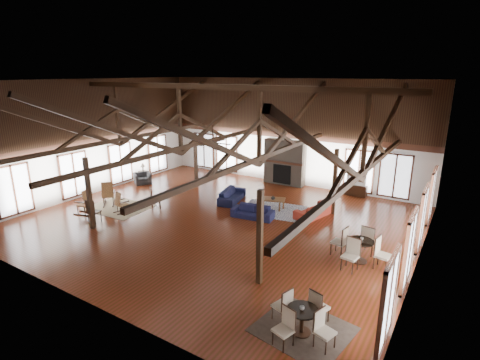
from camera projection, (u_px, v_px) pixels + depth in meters
The scene contains 31 objects.
floor at pixel (219, 220), 16.56m from camera, with size 16.00×16.00×0.00m, color #5E2113.
ceiling at pixel (216, 81), 14.89m from camera, with size 16.00×14.00×0.02m, color black.
wall_back at pixel (288, 132), 21.43m from camera, with size 16.00×0.02×6.00m, color white.
wall_front at pixel (67, 201), 10.02m from camera, with size 16.00×0.02×6.00m, color white.
wall_left at pixel (94, 137), 19.79m from camera, with size 0.02×14.00×6.00m, color white.
wall_right at pixel (427, 183), 11.66m from camera, with size 0.02×14.00×6.00m, color white.
roof_truss at pixel (217, 130), 15.44m from camera, with size 15.60×14.07×3.14m.
post_grid at pixel (218, 188), 16.14m from camera, with size 8.16×7.16×3.05m.
fireplace at pixel (285, 162), 21.64m from camera, with size 2.50×0.69×2.60m.
ceiling_fan at pixel (213, 142), 14.45m from camera, with size 1.60×1.60×0.75m.
sofa_navy_front at pixel (253, 212), 16.81m from camera, with size 1.90×0.74×0.56m, color #141537.
sofa_navy_left at pixel (232, 195), 18.98m from camera, with size 0.81×2.08×0.61m, color #131635.
sofa_orange at pixel (314, 209), 17.03m from camera, with size 0.82×2.09×0.61m, color #9F2D1E.
coffee_table at pixel (271, 200), 17.94m from camera, with size 1.42×1.02×0.49m.
vase at pixel (273, 197), 17.75m from camera, with size 0.20×0.20×0.21m, color #B2B2B2.
armchair at pixel (142, 178), 21.98m from camera, with size 0.96×0.83×0.62m, color #28292B.
side_table_lamp at pixel (143, 173), 22.66m from camera, with size 0.42×0.42×1.07m.
rocking_chair_a at pixel (108, 194), 18.30m from camera, with size 1.00×1.02×1.21m.
rocking_chair_b at pixel (120, 203), 17.35m from camera, with size 0.57×0.86×1.02m.
rocking_chair_c at pixel (86, 203), 17.15m from camera, with size 1.02×0.72×1.18m.
side_chair_a at pixel (153, 196), 17.84m from camera, with size 0.63×0.63×1.07m.
side_chair_b at pixel (92, 210), 16.08m from camera, with size 0.55×0.55×1.08m.
cafe_table_near at pixel (302, 317), 9.30m from camera, with size 1.87×1.87×0.96m.
cafe_table_far at pixel (360, 247), 12.85m from camera, with size 2.12×2.12×1.09m.
cup_near at pixel (302, 308), 9.21m from camera, with size 0.12×0.12×0.09m, color #B2B2B2.
cup_far at pixel (362, 238), 12.85m from camera, with size 0.11×0.11×0.09m, color #B2B2B2.
tv_console at pixel (356, 190), 19.87m from camera, with size 1.16×0.43×0.58m, color black.
television at pixel (357, 180), 19.71m from camera, with size 0.99×0.13×0.57m, color #B2B2B2.
rug_tan at pixel (119, 207), 18.15m from camera, with size 2.85×2.24×0.01m, color tan.
rug_navy at pixel (273, 210), 17.83m from camera, with size 2.94×2.20×0.01m, color #172143.
rug_dark at pixel (303, 329), 9.56m from camera, with size 2.22×2.02×0.01m, color black.
Camera 1 is at (8.96, -12.57, 6.34)m, focal length 28.00 mm.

